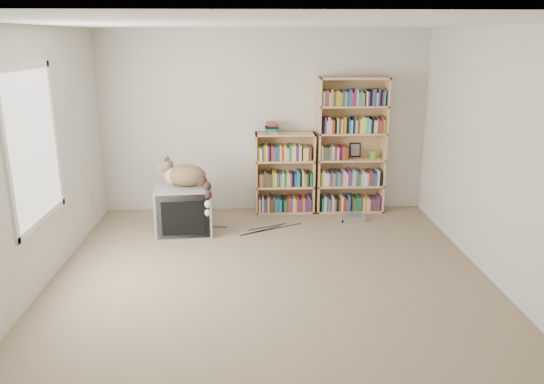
{
  "coord_description": "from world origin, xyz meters",
  "views": [
    {
      "loc": [
        -0.19,
        -4.8,
        2.39
      ],
      "look_at": [
        0.05,
        1.0,
        0.68
      ],
      "focal_mm": 35.0,
      "sensor_mm": 36.0,
      "label": 1
    }
  ],
  "objects_px": {
    "bookcase_tall": "(351,149)",
    "bookcase_short": "(285,176)",
    "cat": "(189,179)",
    "dvd_player": "(352,218)",
    "crt_tv": "(184,209)"
  },
  "relations": [
    {
      "from": "crt_tv",
      "to": "bookcase_tall",
      "type": "xyz_separation_m",
      "value": [
        2.24,
        0.77,
        0.59
      ]
    },
    {
      "from": "cat",
      "to": "dvd_player",
      "type": "bearing_deg",
      "value": 18.96
    },
    {
      "from": "crt_tv",
      "to": "dvd_player",
      "type": "height_order",
      "value": "crt_tv"
    },
    {
      "from": "bookcase_tall",
      "to": "bookcase_short",
      "type": "height_order",
      "value": "bookcase_tall"
    },
    {
      "from": "bookcase_tall",
      "to": "bookcase_short",
      "type": "xyz_separation_m",
      "value": [
        -0.92,
        -0.0,
        -0.37
      ]
    },
    {
      "from": "crt_tv",
      "to": "cat",
      "type": "bearing_deg",
      "value": -31.42
    },
    {
      "from": "bookcase_tall",
      "to": "dvd_player",
      "type": "relative_size",
      "value": 5.77
    },
    {
      "from": "bookcase_short",
      "to": "dvd_player",
      "type": "xyz_separation_m",
      "value": [
        0.88,
        -0.44,
        -0.48
      ]
    },
    {
      "from": "dvd_player",
      "to": "cat",
      "type": "bearing_deg",
      "value": 177.75
    },
    {
      "from": "bookcase_tall",
      "to": "crt_tv",
      "type": "bearing_deg",
      "value": -161.14
    },
    {
      "from": "crt_tv",
      "to": "cat",
      "type": "xyz_separation_m",
      "value": [
        0.09,
        -0.04,
        0.4
      ]
    },
    {
      "from": "cat",
      "to": "dvd_player",
      "type": "height_order",
      "value": "cat"
    },
    {
      "from": "cat",
      "to": "bookcase_tall",
      "type": "relative_size",
      "value": 0.39
    },
    {
      "from": "bookcase_tall",
      "to": "bookcase_short",
      "type": "distance_m",
      "value": 0.99
    },
    {
      "from": "bookcase_short",
      "to": "cat",
      "type": "bearing_deg",
      "value": -146.87
    }
  ]
}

